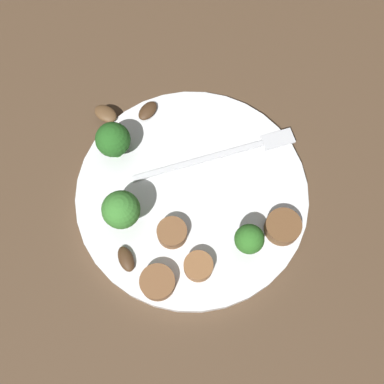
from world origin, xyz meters
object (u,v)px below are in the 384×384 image
object	(u,v)px
sausage_slice_3	(283,227)
broccoli_floret_1	(121,210)
plate	(192,194)
broccoli_floret_2	(113,140)
broccoli_floret_0	(249,240)
mushroom_3	(126,259)
mushroom_0	(148,111)
mushroom_2	(106,114)
sausage_slice_4	(172,233)
fork	(227,153)
sausage_slice_1	(194,267)
sausage_slice_0	(158,282)

from	to	relation	value
sausage_slice_3	broccoli_floret_1	bearing A→B (deg)	172.77
plate	broccoli_floret_2	size ratio (longest dim) A/B	4.94
broccoli_floret_0	sausage_slice_3	world-z (taller)	broccoli_floret_0
mushroom_3	mushroom_0	bearing A→B (deg)	80.15
mushroom_2	sausage_slice_4	bearing A→B (deg)	-65.54
mushroom_3	sausage_slice_3	bearing A→B (deg)	7.10
plate	sausage_slice_4	xyz separation A→B (m)	(-0.02, -0.04, 0.01)
fork	mushroom_2	bearing A→B (deg)	143.63
broccoli_floret_0	mushroom_0	size ratio (longest dim) A/B	1.74
broccoli_floret_2	sausage_slice_4	size ratio (longest dim) A/B	1.64
sausage_slice_1	sausage_slice_3	xyz separation A→B (m)	(0.09, 0.03, 0.00)
sausage_slice_0	mushroom_0	world-z (taller)	sausage_slice_0
sausage_slice_4	mushroom_0	distance (m)	0.14
sausage_slice_3	broccoli_floret_2	bearing A→B (deg)	149.07
mushroom_3	broccoli_floret_1	bearing A→B (deg)	88.52
broccoli_floret_2	sausage_slice_3	size ratio (longest dim) A/B	1.38
broccoli_floret_1	sausage_slice_0	xyz separation A→B (m)	(0.03, -0.07, -0.03)
broccoli_floret_2	broccoli_floret_0	bearing A→B (deg)	-42.22
broccoli_floret_0	mushroom_0	bearing A→B (deg)	119.41
fork	broccoli_floret_1	world-z (taller)	broccoli_floret_1
broccoli_floret_0	sausage_slice_1	world-z (taller)	broccoli_floret_0
fork	sausage_slice_4	distance (m)	0.11
plate	broccoli_floret_0	xyz separation A→B (m)	(0.05, -0.06, 0.04)
broccoli_floret_0	sausage_slice_1	bearing A→B (deg)	-162.14
sausage_slice_0	broccoli_floret_0	bearing A→B (deg)	18.32
sausage_slice_4	mushroom_0	xyz separation A→B (m)	(-0.02, 0.14, -0.00)
mushroom_0	mushroom_2	distance (m)	0.05
plate	broccoli_floret_1	xyz separation A→B (m)	(-0.07, -0.03, 0.05)
fork	sausage_slice_0	size ratio (longest dim) A/B	5.22
sausage_slice_3	mushroom_3	bearing A→B (deg)	-172.90
sausage_slice_1	mushroom_3	world-z (taller)	sausage_slice_1
fork	mushroom_3	xyz separation A→B (m)	(-0.11, -0.11, 0.00)
plate	fork	xyz separation A→B (m)	(0.04, 0.04, 0.01)
plate	sausage_slice_3	world-z (taller)	sausage_slice_3
sausage_slice_1	mushroom_2	size ratio (longest dim) A/B	1.05
plate	broccoli_floret_1	distance (m)	0.09
sausage_slice_0	mushroom_3	xyz separation A→B (m)	(-0.03, 0.03, -0.00)
sausage_slice_3	sausage_slice_4	distance (m)	0.11
sausage_slice_4	mushroom_3	xyz separation A→B (m)	(-0.05, -0.02, -0.00)
sausage_slice_1	mushroom_3	distance (m)	0.07
plate	sausage_slice_3	bearing A→B (deg)	-28.29
sausage_slice_0	sausage_slice_4	xyz separation A→B (m)	(0.02, 0.05, 0.00)
sausage_slice_3	mushroom_3	xyz separation A→B (m)	(-0.16, -0.02, -0.00)
broccoli_floret_0	mushroom_2	bearing A→B (deg)	130.48
broccoli_floret_1	mushroom_3	xyz separation A→B (m)	(-0.00, -0.04, -0.03)
sausage_slice_3	broccoli_floret_0	bearing A→B (deg)	-157.59
broccoli_floret_0	broccoli_floret_1	distance (m)	0.12
broccoli_floret_0	sausage_slice_0	xyz separation A→B (m)	(-0.09, -0.03, -0.02)
broccoli_floret_2	sausage_slice_0	xyz separation A→B (m)	(0.04, -0.14, -0.02)
broccoli_floret_1	mushroom_0	xyz separation A→B (m)	(0.03, 0.13, -0.03)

